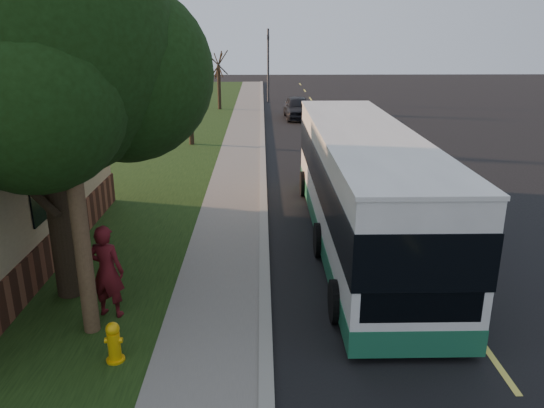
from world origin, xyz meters
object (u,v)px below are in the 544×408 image
(transit_bus, at_px, (362,184))
(bare_tree_near, at_px, (190,102))
(fire_hydrant, at_px, (114,342))
(distant_car, at_px, (298,108))
(bare_tree_far, at_px, (219,81))
(traffic_signal, at_px, (268,61))
(skateboarder, at_px, (107,271))
(leafy_tree, at_px, (44,48))
(utility_pole, at_px, (62,86))

(transit_bus, bearing_deg, bare_tree_near, 115.90)
(fire_hydrant, distance_m, distant_car, 26.55)
(bare_tree_far, height_order, traffic_signal, traffic_signal)
(bare_tree_near, bearing_deg, skateboarder, -88.57)
(leafy_tree, bearing_deg, bare_tree_near, 87.50)
(bare_tree_far, distance_m, traffic_signal, 5.44)
(traffic_signal, distance_m, skateboarder, 32.71)
(bare_tree_near, xyz_separation_m, skateboarder, (0.41, -16.44, -1.13))
(fire_hydrant, xyz_separation_m, leafy_tree, (-1.57, 2.65, 4.73))
(utility_pole, height_order, bare_tree_far, utility_pole)
(traffic_signal, bearing_deg, bare_tree_far, -131.19)
(fire_hydrant, xyz_separation_m, transit_bus, (5.19, 5.47, 1.20))
(bare_tree_far, bearing_deg, bare_tree_near, -92.39)
(leafy_tree, bearing_deg, skateboarder, -45.13)
(fire_hydrant, xyz_separation_m, traffic_signal, (3.10, 34.00, 2.73))
(leafy_tree, height_order, transit_bus, leafy_tree)
(utility_pole, relative_size, distant_car, 2.19)
(distant_car, bearing_deg, fire_hydrant, -102.87)
(bare_tree_far, height_order, transit_bus, bare_tree_far)
(bare_tree_far, relative_size, skateboarder, 2.11)
(leafy_tree, xyz_separation_m, skateboarder, (1.08, -1.09, -4.14))
(fire_hydrant, relative_size, distant_car, 0.18)
(leafy_tree, bearing_deg, distant_car, 74.59)
(bare_tree_near, distance_m, skateboarder, 16.48)
(bare_tree_far, bearing_deg, fire_hydrant, -89.24)
(fire_hydrant, height_order, traffic_signal, traffic_signal)
(skateboarder, bearing_deg, bare_tree_far, -77.61)
(bare_tree_near, height_order, skateboarder, bare_tree_near)
(utility_pole, xyz_separation_m, traffic_signal, (3.81, 33.01, -1.47))
(traffic_signal, height_order, skateboarder, traffic_signal)
(bare_tree_near, relative_size, traffic_signal, 0.78)
(skateboarder, bearing_deg, traffic_signal, -83.74)
(bare_tree_far, xyz_separation_m, distant_car, (5.29, -3.90, -1.30))
(bare_tree_near, distance_m, traffic_signal, 16.52)
(leafy_tree, relative_size, traffic_signal, 1.42)
(bare_tree_near, distance_m, bare_tree_far, 12.01)
(traffic_signal, relative_size, transit_bus, 0.49)
(distant_car, bearing_deg, transit_bus, -91.44)
(fire_hydrant, bearing_deg, bare_tree_near, 92.86)
(utility_pole, bearing_deg, bare_tree_near, 90.66)
(traffic_signal, bearing_deg, utility_pole, -96.58)
(bare_tree_far, distance_m, skateboarder, 28.45)
(skateboarder, bearing_deg, bare_tree_near, -76.00)
(leafy_tree, bearing_deg, bare_tree_far, 87.55)
(bare_tree_far, relative_size, transit_bus, 0.36)
(bare_tree_far, bearing_deg, utility_pole, -90.60)
(fire_hydrant, relative_size, skateboarder, 0.39)
(transit_bus, xyz_separation_m, skateboarder, (-5.68, -3.90, -0.61))
(bare_tree_far, bearing_deg, skateboarder, -90.18)
(traffic_signal, bearing_deg, fire_hydrant, -95.21)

